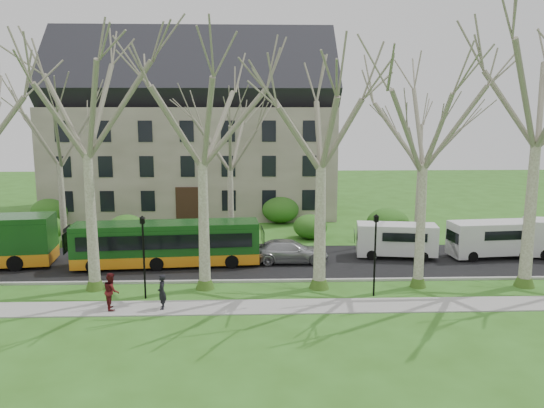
{
  "coord_description": "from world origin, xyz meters",
  "views": [
    {
      "loc": [
        -0.3,
        -27.61,
        9.59
      ],
      "look_at": [
        0.75,
        3.0,
        4.27
      ],
      "focal_mm": 35.0,
      "sensor_mm": 36.0,
      "label": 1
    }
  ],
  "objects_px": {
    "van_a": "(396,241)",
    "van_b": "(492,240)",
    "pedestrian_b": "(111,291)",
    "sedan": "(290,251)",
    "bus_follow": "(167,243)",
    "pedestrian_a": "(162,292)"
  },
  "relations": [
    {
      "from": "van_a",
      "to": "van_b",
      "type": "xyz_separation_m",
      "value": [
        6.32,
        -0.2,
        0.07
      ]
    },
    {
      "from": "van_a",
      "to": "van_b",
      "type": "height_order",
      "value": "van_b"
    },
    {
      "from": "sedan",
      "to": "pedestrian_a",
      "type": "relative_size",
      "value": 2.88
    },
    {
      "from": "bus_follow",
      "to": "van_b",
      "type": "xyz_separation_m",
      "value": [
        21.21,
        1.2,
        -0.23
      ]
    },
    {
      "from": "sedan",
      "to": "pedestrian_b",
      "type": "relative_size",
      "value": 2.73
    },
    {
      "from": "pedestrian_b",
      "to": "van_b",
      "type": "bearing_deg",
      "value": -88.31
    },
    {
      "from": "van_a",
      "to": "pedestrian_a",
      "type": "bearing_deg",
      "value": -138.8
    },
    {
      "from": "sedan",
      "to": "pedestrian_b",
      "type": "distance_m",
      "value": 12.19
    },
    {
      "from": "van_a",
      "to": "pedestrian_b",
      "type": "xyz_separation_m",
      "value": [
        -16.42,
        -8.83,
        -0.22
      ]
    },
    {
      "from": "sedan",
      "to": "pedestrian_b",
      "type": "xyz_separation_m",
      "value": [
        -9.27,
        -7.92,
        0.19
      ]
    },
    {
      "from": "sedan",
      "to": "van_b",
      "type": "height_order",
      "value": "van_b"
    },
    {
      "from": "van_a",
      "to": "pedestrian_a",
      "type": "xyz_separation_m",
      "value": [
        -13.95,
        -8.9,
        -0.26
      ]
    },
    {
      "from": "pedestrian_a",
      "to": "van_b",
      "type": "bearing_deg",
      "value": 105.1
    },
    {
      "from": "sedan",
      "to": "van_b",
      "type": "relative_size",
      "value": 0.9
    },
    {
      "from": "van_b",
      "to": "pedestrian_b",
      "type": "xyz_separation_m",
      "value": [
        -22.74,
        -8.64,
        -0.29
      ]
    },
    {
      "from": "bus_follow",
      "to": "pedestrian_a",
      "type": "height_order",
      "value": "bus_follow"
    },
    {
      "from": "bus_follow",
      "to": "pedestrian_b",
      "type": "xyz_separation_m",
      "value": [
        -1.54,
        -7.44,
        -0.51
      ]
    },
    {
      "from": "bus_follow",
      "to": "van_a",
      "type": "relative_size",
      "value": 2.21
    },
    {
      "from": "sedan",
      "to": "pedestrian_a",
      "type": "bearing_deg",
      "value": 139.65
    },
    {
      "from": "bus_follow",
      "to": "pedestrian_b",
      "type": "relative_size",
      "value": 6.26
    },
    {
      "from": "van_b",
      "to": "pedestrian_a",
      "type": "xyz_separation_m",
      "value": [
        -20.28,
        -8.71,
        -0.34
      ]
    },
    {
      "from": "van_b",
      "to": "bus_follow",
      "type": "bearing_deg",
      "value": 177.79
    }
  ]
}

